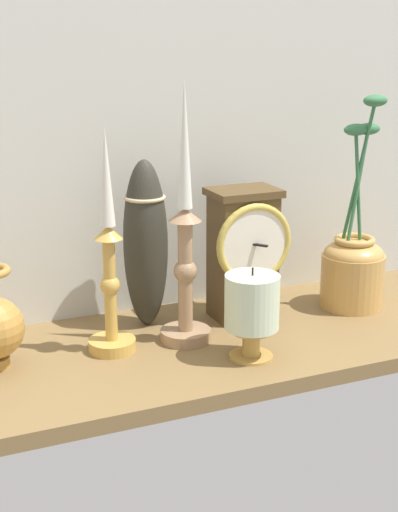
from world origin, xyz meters
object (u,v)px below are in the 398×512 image
Objects in this scene: candlestick_tall_center at (185,253)px; pillar_candle_front at (252,308)px; candlestick_tall_left at (110,271)px; brass_vase_jar at (353,264)px; tall_ceramic_vase at (146,244)px; mantel_clock at (244,252)px.

candlestick_tall_center is 13.49cm from pillar_candle_front.
candlestick_tall_center reaches higher than candlestick_tall_left.
tall_ceramic_vase is at bearing 170.29° from brass_vase_jar.
pillar_candle_front is at bearing -154.65° from brass_vase_jar.
pillar_candle_front is (-26.40, -12.51, 0.16)cm from brass_vase_jar.
brass_vase_jar is (32.90, 2.60, -6.59)cm from candlestick_tall_center.
tall_ceramic_vase is at bearing 117.71° from pillar_candle_front.
candlestick_tall_center reaches higher than pillar_candle_front.
brass_vase_jar reaches higher than candlestick_tall_left.
mantel_clock is 1.57× the size of pillar_candle_front.
candlestick_tall_center is at bearing -4.11° from candlestick_tall_left.
mantel_clock is 0.80× the size of tall_ceramic_vase.
brass_vase_jar is 2.62× the size of pillar_candle_front.
brass_vase_jar is at bearing 2.23° from candlestick_tall_left.
candlestick_tall_center reaches higher than mantel_clock.
candlestick_tall_center is at bearing -69.29° from tall_ceramic_vase.
mantel_clock is 16.88cm from pillar_candle_front.
mantel_clock is at bearing 67.47° from pillar_candle_front.
candlestick_tall_center is 9.41cm from tall_ceramic_vase.
brass_vase_jar is at bearing -9.71° from tall_ceramic_vase.
candlestick_tall_left is at bearing 175.89° from candlestick_tall_center.
candlestick_tall_left is 1.24× the size of tall_ceramic_vase.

